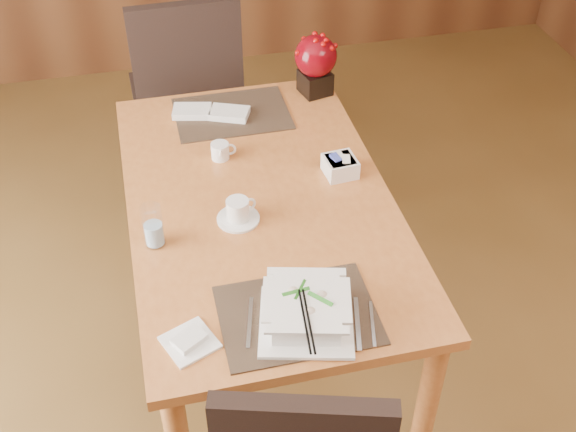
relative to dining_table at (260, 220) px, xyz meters
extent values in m
cube|color=#C17035|center=(0.00, 0.00, 0.08)|extent=(0.90, 1.50, 0.04)
cylinder|color=#C17035|center=(-0.39, 0.69, -0.30)|extent=(0.07, 0.07, 0.71)
cylinder|color=#C17035|center=(0.39, -0.69, -0.30)|extent=(0.07, 0.07, 0.71)
cylinder|color=#C17035|center=(0.39, 0.69, -0.30)|extent=(0.07, 0.07, 0.71)
cube|color=black|center=(0.00, -0.55, 0.10)|extent=(0.45, 0.33, 0.01)
cube|color=black|center=(0.00, 0.55, 0.10)|extent=(0.45, 0.33, 0.01)
cube|color=white|center=(0.01, -0.59, 0.10)|extent=(0.32, 0.32, 0.01)
cube|color=white|center=(0.01, -0.59, 0.15)|extent=(0.23, 0.23, 0.09)
cylinder|color=tan|center=(0.01, -0.59, 0.16)|extent=(0.17, 0.17, 0.07)
cylinder|color=white|center=(-0.09, -0.09, 0.10)|extent=(0.14, 0.14, 0.01)
cylinder|color=white|center=(-0.09, -0.09, 0.14)|extent=(0.10, 0.10, 0.07)
cylinder|color=black|center=(-0.09, -0.09, 0.17)|extent=(0.07, 0.07, 0.01)
cylinder|color=silver|center=(-0.37, -0.15, 0.17)|extent=(0.07, 0.07, 0.15)
cube|color=white|center=(0.31, 0.07, 0.13)|extent=(0.12, 0.12, 0.07)
cube|color=black|center=(0.37, 0.64, 0.14)|extent=(0.14, 0.14, 0.10)
sphere|color=maroon|center=(0.37, 0.64, 0.27)|extent=(0.17, 0.17, 0.17)
cube|color=white|center=(-0.32, -0.58, 0.10)|extent=(0.17, 0.17, 0.01)
cube|color=black|center=(-0.13, 1.15, -0.16)|extent=(0.51, 0.51, 0.06)
cube|color=black|center=(-0.13, 0.92, 0.15)|extent=(0.48, 0.07, 0.54)
cylinder|color=black|center=(0.07, 1.36, -0.42)|extent=(0.04, 0.04, 0.46)
cylinder|color=black|center=(0.08, 0.95, -0.42)|extent=(0.04, 0.04, 0.46)
cylinder|color=black|center=(-0.34, 1.35, -0.42)|extent=(0.04, 0.04, 0.46)
cylinder|color=black|center=(-0.33, 0.94, -0.42)|extent=(0.04, 0.04, 0.46)
camera|label=1|loc=(-0.35, -1.90, 1.67)|focal=45.00mm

